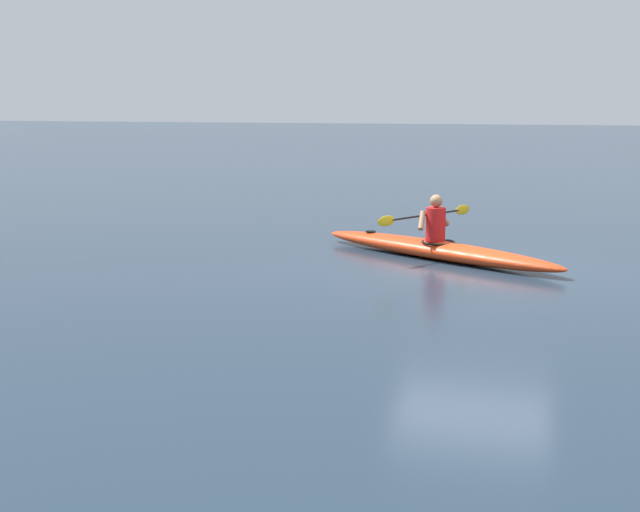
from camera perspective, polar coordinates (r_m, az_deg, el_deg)
ground_plane at (r=13.54m, az=10.46°, el=-0.81°), size 160.00×160.00×0.00m
kayak at (r=14.24m, az=7.76°, el=0.44°), size 4.51×3.05×0.30m
kayaker at (r=14.19m, az=7.70°, el=2.39°), size 1.27×2.08×0.77m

